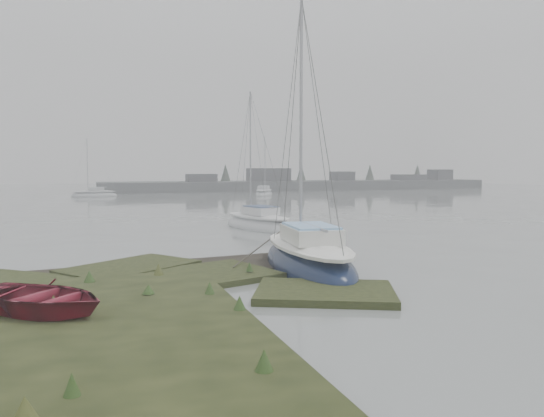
{
  "coord_description": "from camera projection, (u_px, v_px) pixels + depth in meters",
  "views": [
    {
      "loc": [
        -5.21,
        -12.72,
        3.28
      ],
      "look_at": [
        1.22,
        5.7,
        1.8
      ],
      "focal_mm": 35.0,
      "sensor_mm": 36.0,
      "label": 1
    }
  ],
  "objects": [
    {
      "name": "ground",
      "position": [
        157.0,
        210.0,
        42.18
      ],
      "size": [
        160.0,
        160.0,
        0.0
      ],
      "primitive_type": "plane",
      "color": "slate",
      "rests_on": "ground"
    },
    {
      "name": "dinghy",
      "position": [
        40.0,
        297.0,
        11.22
      ],
      "size": [
        3.98,
        3.94,
        0.68
      ],
      "primitive_type": "imported",
      "rotation": [
        0.0,
        0.0,
        0.82
      ],
      "color": "maroon",
      "rests_on": "marsh_bank"
    },
    {
      "name": "sailboat_white",
      "position": [
        258.0,
        224.0,
        28.84
      ],
      "size": [
        3.35,
        6.02,
        8.08
      ],
      "rotation": [
        0.0,
        0.0,
        0.27
      ],
      "color": "silver",
      "rests_on": "ground"
    },
    {
      "name": "sailboat_far_b",
      "position": [
        264.0,
        193.0,
        64.15
      ],
      "size": [
        4.22,
        5.66,
        7.72
      ],
      "rotation": [
        0.0,
        0.0,
        -0.51
      ],
      "color": "silver",
      "rests_on": "ground"
    },
    {
      "name": "far_shoreline",
      "position": [
        309.0,
        184.0,
        80.97
      ],
      "size": [
        60.0,
        8.0,
        4.15
      ],
      "color": "#4C4F51",
      "rests_on": "ground"
    },
    {
      "name": "sailboat_far_c",
      "position": [
        94.0,
        195.0,
        61.29
      ],
      "size": [
        5.2,
        1.99,
        7.2
      ],
      "rotation": [
        0.0,
        0.0,
        1.63
      ],
      "color": "#B2B6BC",
      "rests_on": "ground"
    },
    {
      "name": "sailboat_main",
      "position": [
        308.0,
        261.0,
        17.17
      ],
      "size": [
        2.94,
        6.99,
        9.59
      ],
      "rotation": [
        0.0,
        0.0,
        -0.11
      ],
      "color": "#101A35",
      "rests_on": "ground"
    }
  ]
}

